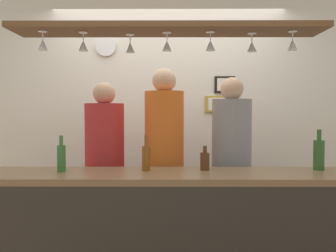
# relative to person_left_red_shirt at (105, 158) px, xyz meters

# --- Properties ---
(back_wall) EXTENTS (4.40, 0.06, 2.60)m
(back_wall) POSITION_rel_person_left_red_shirt_xyz_m (0.55, 0.85, 0.31)
(back_wall) COLOR silver
(back_wall) RESTS_ON ground_plane
(bar_counter) EXTENTS (2.70, 0.55, 0.96)m
(bar_counter) POSITION_rel_person_left_red_shirt_xyz_m (0.55, -0.75, -0.34)
(bar_counter) COLOR brown
(bar_counter) RESTS_ON ground_plane
(overhead_glass_rack) EXTENTS (2.20, 0.36, 0.04)m
(overhead_glass_rack) POSITION_rel_person_left_red_shirt_xyz_m (0.55, -0.55, 0.99)
(overhead_glass_rack) COLOR brown
(hanging_wineglass_far_left) EXTENTS (0.07, 0.07, 0.13)m
(hanging_wineglass_far_left) POSITION_rel_person_left_red_shirt_xyz_m (-0.32, -0.60, 0.87)
(hanging_wineglass_far_left) COLOR silver
(hanging_wineglass_far_left) RESTS_ON overhead_glass_rack
(hanging_wineglass_left) EXTENTS (0.07, 0.07, 0.13)m
(hanging_wineglass_left) POSITION_rel_person_left_red_shirt_xyz_m (-0.05, -0.56, 0.87)
(hanging_wineglass_left) COLOR silver
(hanging_wineglass_left) RESTS_ON overhead_glass_rack
(hanging_wineglass_center_left) EXTENTS (0.07, 0.07, 0.13)m
(hanging_wineglass_center_left) POSITION_rel_person_left_red_shirt_xyz_m (0.28, -0.49, 0.87)
(hanging_wineglass_center_left) COLOR silver
(hanging_wineglass_center_left) RESTS_ON overhead_glass_rack
(hanging_wineglass_center) EXTENTS (0.07, 0.07, 0.13)m
(hanging_wineglass_center) POSITION_rel_person_left_red_shirt_xyz_m (0.55, -0.55, 0.87)
(hanging_wineglass_center) COLOR silver
(hanging_wineglass_center) RESTS_ON overhead_glass_rack
(hanging_wineglass_center_right) EXTENTS (0.07, 0.07, 0.13)m
(hanging_wineglass_center_right) POSITION_rel_person_left_red_shirt_xyz_m (0.86, -0.57, 0.87)
(hanging_wineglass_center_right) COLOR silver
(hanging_wineglass_center_right) RESTS_ON overhead_glass_rack
(hanging_wineglass_right) EXTENTS (0.07, 0.07, 0.13)m
(hanging_wineglass_right) POSITION_rel_person_left_red_shirt_xyz_m (1.16, -0.53, 0.87)
(hanging_wineglass_right) COLOR silver
(hanging_wineglass_right) RESTS_ON overhead_glass_rack
(hanging_wineglass_far_right) EXTENTS (0.07, 0.07, 0.13)m
(hanging_wineglass_far_right) POSITION_rel_person_left_red_shirt_xyz_m (1.43, -0.59, 0.87)
(hanging_wineglass_far_right) COLOR silver
(hanging_wineglass_far_right) RESTS_ON overhead_glass_rack
(person_left_red_shirt) EXTENTS (0.34, 0.34, 1.65)m
(person_left_red_shirt) POSITION_rel_person_left_red_shirt_xyz_m (0.00, 0.00, 0.00)
(person_left_red_shirt) COLOR #2D334C
(person_left_red_shirt) RESTS_ON ground_plane
(person_middle_orange_shirt) EXTENTS (0.34, 0.34, 1.77)m
(person_middle_orange_shirt) POSITION_rel_person_left_red_shirt_xyz_m (0.52, 0.00, 0.08)
(person_middle_orange_shirt) COLOR #2D334C
(person_middle_orange_shirt) RESTS_ON ground_plane
(person_right_grey_shirt) EXTENTS (0.34, 0.34, 1.69)m
(person_right_grey_shirt) POSITION_rel_person_left_red_shirt_xyz_m (1.11, 0.00, 0.03)
(person_right_grey_shirt) COLOR #2D334C
(person_right_grey_shirt) RESTS_ON ground_plane
(bottle_beer_brown_stubby) EXTENTS (0.07, 0.07, 0.18)m
(bottle_beer_brown_stubby) POSITION_rel_person_left_red_shirt_xyz_m (0.83, -0.49, 0.04)
(bottle_beer_brown_stubby) COLOR #512D14
(bottle_beer_brown_stubby) RESTS_ON bar_counter
(bottle_champagne_green) EXTENTS (0.08, 0.08, 0.30)m
(bottle_champagne_green) POSITION_rel_person_left_red_shirt_xyz_m (1.67, -0.48, 0.09)
(bottle_champagne_green) COLOR #2D5623
(bottle_champagne_green) RESTS_ON bar_counter
(bottle_beer_amber_tall) EXTENTS (0.06, 0.06, 0.26)m
(bottle_beer_amber_tall) POSITION_rel_person_left_red_shirt_xyz_m (0.40, -0.53, 0.07)
(bottle_beer_amber_tall) COLOR brown
(bottle_beer_amber_tall) RESTS_ON bar_counter
(bottle_beer_green_import) EXTENTS (0.06, 0.06, 0.26)m
(bottle_beer_green_import) POSITION_rel_person_left_red_shirt_xyz_m (-0.21, -0.57, 0.07)
(bottle_beer_green_import) COLOR #336B2D
(bottle_beer_green_import) RESTS_ON bar_counter
(picture_frame_lower_pair) EXTENTS (0.30, 0.02, 0.18)m
(picture_frame_lower_pair) POSITION_rel_person_left_red_shirt_xyz_m (1.10, 0.80, 0.48)
(picture_frame_lower_pair) COLOR #B29338
(picture_frame_lower_pair) RESTS_ON back_wall
(picture_frame_upper_small) EXTENTS (0.22, 0.02, 0.18)m
(picture_frame_upper_small) POSITION_rel_person_left_red_shirt_xyz_m (1.16, 0.80, 0.69)
(picture_frame_upper_small) COLOR black
(picture_frame_upper_small) RESTS_ON back_wall
(wall_clock) EXTENTS (0.22, 0.03, 0.22)m
(wall_clock) POSITION_rel_person_left_red_shirt_xyz_m (-0.12, 0.80, 1.11)
(wall_clock) COLOR white
(wall_clock) RESTS_ON back_wall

